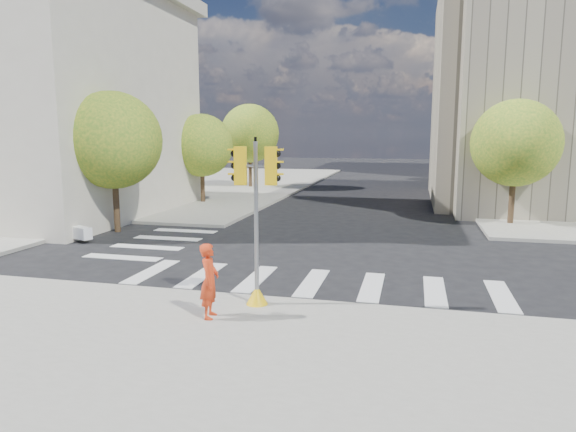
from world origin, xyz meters
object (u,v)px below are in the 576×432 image
object	(u,v)px
lamp_near	(512,132)
photographer	(209,281)
lamp_far	(481,133)
traffic_signal	(256,236)
planter_wall	(48,227)

from	to	relation	value
lamp_near	photographer	distance (m)	22.48
lamp_far	photographer	xyz separation A→B (m)	(-9.82, -33.91, -3.53)
lamp_near	lamp_far	xyz separation A→B (m)	(0.00, 14.00, 0.00)
lamp_far	traffic_signal	xyz separation A→B (m)	(-9.02, -32.71, -2.63)
traffic_signal	planter_wall	distance (m)	14.02
photographer	planter_wall	xyz separation A→B (m)	(-11.18, 8.32, -0.65)
lamp_far	photographer	world-z (taller)	lamp_far
traffic_signal	photographer	bearing A→B (deg)	-134.43
lamp_near	photographer	size ratio (longest dim) A/B	4.49
traffic_signal	lamp_near	bearing A→B (deg)	53.56
lamp_far	traffic_signal	world-z (taller)	lamp_far
lamp_far	photographer	size ratio (longest dim) A/B	4.49
traffic_signal	planter_wall	size ratio (longest dim) A/B	0.71
planter_wall	lamp_near	bearing A→B (deg)	49.51
traffic_signal	lamp_far	bearing A→B (deg)	63.88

